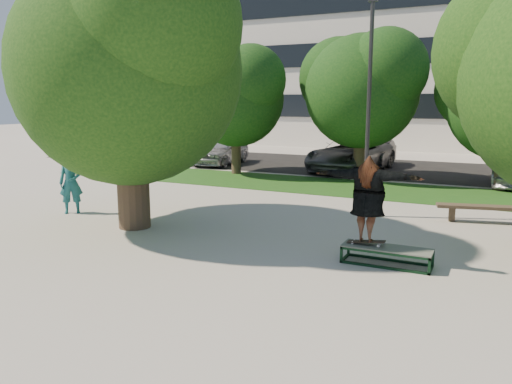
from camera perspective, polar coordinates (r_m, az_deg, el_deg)
The scene contains 16 objects.
ground at distance 10.75m, azimuth 0.49°, elevation -7.66°, with size 120.00×120.00×0.00m, color #A09D93.
grass_strip at distance 19.32m, azimuth 15.49°, elevation 0.09°, with size 30.00×4.00×0.02m, color #164714.
asphalt_strip at distance 25.82m, azimuth 16.01°, elevation 2.56°, with size 40.00×8.00×0.01m, color black.
tree_left at distance 13.54m, azimuth -14.52°, elevation 14.68°, with size 6.96×5.95×7.12m.
bg_tree_left at distance 23.08m, azimuth -2.41°, elevation 11.35°, with size 5.28×4.51×5.77m.
bg_tree_mid at distance 22.01m, azimuth 11.86°, elevation 11.93°, with size 5.76×4.92×6.24m.
bg_tree_right at distance 20.80m, azimuth 26.53°, elevation 9.74°, with size 5.04×4.31×5.43m.
lamppost at distance 14.63m, azimuth 12.75°, elevation 9.42°, with size 0.25×0.15×6.11m.
office_building at distance 41.96m, azimuth 17.83°, elevation 16.27°, with size 30.00×14.12×16.00m.
grind_box at distance 10.67m, azimuth 14.69°, elevation -7.08°, with size 1.80×0.60×0.38m.
skater_rig at distance 10.48m, azimuth 12.66°, elevation -0.81°, with size 2.19×0.61×1.86m.
bystander at distance 15.86m, azimuth -20.39°, elevation 1.01°, with size 0.68×0.44×1.86m, color #18545C.
bench at distance 15.22m, azimuth 25.84°, elevation -1.75°, with size 3.18×1.13×0.48m.
car_silver_a at distance 26.65m, azimuth -3.98°, elevation 4.77°, with size 1.76×4.39×1.49m, color #B1B0B5.
car_dark at distance 26.48m, azimuth 13.54°, elevation 4.30°, with size 1.41×4.06×1.34m, color black.
car_grey at distance 24.39m, azimuth 10.77°, elevation 4.23°, with size 2.67×5.78×1.61m, color #57575C.
Camera 1 is at (4.41, -9.23, 3.32)m, focal length 35.00 mm.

